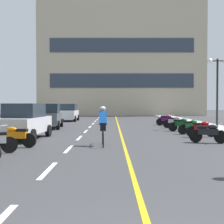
# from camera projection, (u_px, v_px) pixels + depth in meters

# --- Properties ---
(ground_plane) EXTENTS (140.00, 140.00, 0.00)m
(ground_plane) POSITION_uv_depth(u_px,v_px,m) (114.00, 128.00, 23.39)
(ground_plane) COLOR #38383A
(curb_left) EXTENTS (2.40, 72.00, 0.12)m
(curb_left) POSITION_uv_depth(u_px,v_px,m) (29.00, 124.00, 26.36)
(curb_left) COLOR #A8A8A3
(curb_left) RESTS_ON ground
(curb_right) EXTENTS (2.40, 72.00, 0.12)m
(curb_right) POSITION_uv_depth(u_px,v_px,m) (198.00, 124.00, 26.42)
(curb_right) COLOR #A8A8A3
(curb_right) RESTS_ON ground
(lane_dash_1) EXTENTS (0.14, 2.20, 0.01)m
(lane_dash_1) POSITION_uv_depth(u_px,v_px,m) (47.00, 170.00, 8.39)
(lane_dash_1) COLOR silver
(lane_dash_1) RESTS_ON ground
(lane_dash_2) EXTENTS (0.14, 2.20, 0.01)m
(lane_dash_2) POSITION_uv_depth(u_px,v_px,m) (67.00, 149.00, 12.39)
(lane_dash_2) COLOR silver
(lane_dash_2) RESTS_ON ground
(lane_dash_3) EXTENTS (0.14, 2.20, 0.01)m
(lane_dash_3) POSITION_uv_depth(u_px,v_px,m) (78.00, 138.00, 16.39)
(lane_dash_3) COLOR silver
(lane_dash_3) RESTS_ON ground
(lane_dash_4) EXTENTS (0.14, 2.20, 0.01)m
(lane_dash_4) POSITION_uv_depth(u_px,v_px,m) (84.00, 131.00, 20.38)
(lane_dash_4) COLOR silver
(lane_dash_4) RESTS_ON ground
(lane_dash_5) EXTENTS (0.14, 2.20, 0.01)m
(lane_dash_5) POSITION_uv_depth(u_px,v_px,m) (89.00, 127.00, 24.38)
(lane_dash_5) COLOR silver
(lane_dash_5) RESTS_ON ground
(lane_dash_6) EXTENTS (0.14, 2.20, 0.01)m
(lane_dash_6) POSITION_uv_depth(u_px,v_px,m) (92.00, 124.00, 28.38)
(lane_dash_6) COLOR silver
(lane_dash_6) RESTS_ON ground
(lane_dash_7) EXTENTS (0.14, 2.20, 0.01)m
(lane_dash_7) POSITION_uv_depth(u_px,v_px,m) (94.00, 121.00, 32.38)
(lane_dash_7) COLOR silver
(lane_dash_7) RESTS_ON ground
(lane_dash_8) EXTENTS (0.14, 2.20, 0.01)m
(lane_dash_8) POSITION_uv_depth(u_px,v_px,m) (96.00, 119.00, 36.38)
(lane_dash_8) COLOR silver
(lane_dash_8) RESTS_ON ground
(lane_dash_9) EXTENTS (0.14, 2.20, 0.01)m
(lane_dash_9) POSITION_uv_depth(u_px,v_px,m) (97.00, 118.00, 40.38)
(lane_dash_9) COLOR silver
(lane_dash_9) RESTS_ON ground
(lane_dash_10) EXTENTS (0.14, 2.20, 0.01)m
(lane_dash_10) POSITION_uv_depth(u_px,v_px,m) (99.00, 117.00, 44.38)
(lane_dash_10) COLOR silver
(lane_dash_10) RESTS_ON ground
(lane_dash_11) EXTENTS (0.14, 2.20, 0.01)m
(lane_dash_11) POSITION_uv_depth(u_px,v_px,m) (100.00, 116.00, 48.38)
(lane_dash_11) COLOR silver
(lane_dash_11) RESTS_ON ground
(centre_line_yellow) EXTENTS (0.12, 66.00, 0.01)m
(centre_line_yellow) POSITION_uv_depth(u_px,v_px,m) (117.00, 125.00, 26.39)
(centre_line_yellow) COLOR gold
(centre_line_yellow) RESTS_ON ground
(office_building) EXTENTS (26.00, 6.76, 17.87)m
(office_building) POSITION_uv_depth(u_px,v_px,m) (120.00, 60.00, 50.48)
(office_building) COLOR #BCAD93
(office_building) RESTS_ON ground
(street_lamp_mid) EXTENTS (1.46, 0.36, 4.90)m
(street_lamp_mid) POSITION_uv_depth(u_px,v_px,m) (216.00, 77.00, 22.01)
(street_lamp_mid) COLOR black
(street_lamp_mid) RESTS_ON curb_right
(parked_car_near) EXTENTS (2.13, 4.30, 1.82)m
(parked_car_near) POSITION_uv_depth(u_px,v_px,m) (23.00, 121.00, 15.81)
(parked_car_near) COLOR black
(parked_car_near) RESTS_ON ground
(parked_car_mid) EXTENTS (2.17, 4.31, 1.82)m
(parked_car_mid) POSITION_uv_depth(u_px,v_px,m) (47.00, 116.00, 23.00)
(parked_car_mid) COLOR black
(parked_car_mid) RESTS_ON ground
(parked_car_far) EXTENTS (1.93, 4.21, 1.82)m
(parked_car_far) POSITION_uv_depth(u_px,v_px,m) (67.00, 112.00, 32.75)
(parked_car_far) COLOR black
(parked_car_far) RESTS_ON ground
(motorcycle_3) EXTENTS (1.70, 0.60, 0.92)m
(motorcycle_3) POSITION_uv_depth(u_px,v_px,m) (15.00, 136.00, 12.79)
(motorcycle_3) COLOR black
(motorcycle_3) RESTS_ON ground
(motorcycle_4) EXTENTS (1.64, 0.79, 0.92)m
(motorcycle_4) POSITION_uv_depth(u_px,v_px,m) (207.00, 133.00, 14.31)
(motorcycle_4) COLOR black
(motorcycle_4) RESTS_ON ground
(motorcycle_5) EXTENTS (1.70, 0.60, 0.92)m
(motorcycle_5) POSITION_uv_depth(u_px,v_px,m) (200.00, 128.00, 16.87)
(motorcycle_5) COLOR black
(motorcycle_5) RESTS_ON ground
(motorcycle_6) EXTENTS (1.64, 0.79, 0.92)m
(motorcycle_6) POSITION_uv_depth(u_px,v_px,m) (189.00, 126.00, 18.51)
(motorcycle_6) COLOR black
(motorcycle_6) RESTS_ON ground
(motorcycle_7) EXTENTS (1.69, 0.60, 0.92)m
(motorcycle_7) POSITION_uv_depth(u_px,v_px,m) (180.00, 124.00, 20.41)
(motorcycle_7) COLOR black
(motorcycle_7) RESTS_ON ground
(motorcycle_8) EXTENTS (1.67, 0.70, 0.92)m
(motorcycle_8) POSITION_uv_depth(u_px,v_px,m) (173.00, 122.00, 23.23)
(motorcycle_8) COLOR black
(motorcycle_8) RESTS_ON ground
(motorcycle_9) EXTENTS (1.70, 0.60, 0.92)m
(motorcycle_9) POSITION_uv_depth(u_px,v_px,m) (165.00, 120.00, 25.94)
(motorcycle_9) COLOR black
(motorcycle_9) RESTS_ON ground
(motorcycle_10) EXTENTS (1.66, 0.72, 0.92)m
(motorcycle_10) POSITION_uv_depth(u_px,v_px,m) (165.00, 119.00, 27.53)
(motorcycle_10) COLOR black
(motorcycle_10) RESTS_ON ground
(cyclist_rider) EXTENTS (0.42, 1.77, 1.71)m
(cyclist_rider) POSITION_uv_depth(u_px,v_px,m) (102.00, 125.00, 13.38)
(cyclist_rider) COLOR black
(cyclist_rider) RESTS_ON ground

